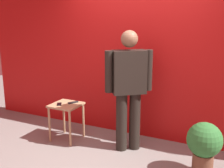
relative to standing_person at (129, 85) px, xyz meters
name	(u,v)px	position (x,y,z in m)	size (l,w,h in m)	color
ground_plane	(104,167)	(-0.08, -0.63, -0.99)	(12.00, 12.00, 0.00)	gray
back_wall_red	(139,56)	(-0.08, 0.61, 0.35)	(6.04, 0.12, 2.69)	red
standing_person	(129,85)	(0.00, 0.00, 0.00)	(0.62, 0.52, 1.78)	black
side_table	(66,111)	(-1.03, -0.11, -0.51)	(0.45, 0.45, 0.60)	tan
cell_phone	(59,104)	(-1.11, -0.18, -0.39)	(0.07, 0.14, 0.01)	black
tv_remote	(73,102)	(-0.96, -0.02, -0.38)	(0.04, 0.17, 0.02)	black
potted_plant	(204,144)	(1.12, -0.23, -0.59)	(0.44, 0.44, 0.69)	brown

